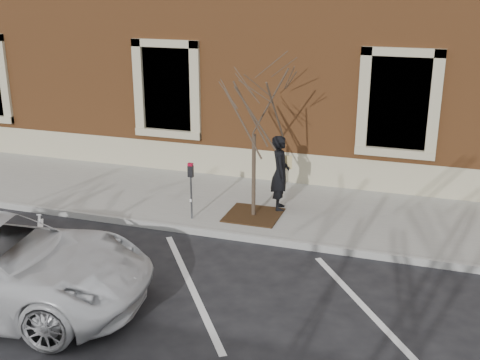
% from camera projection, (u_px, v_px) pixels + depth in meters
% --- Properties ---
extents(ground, '(120.00, 120.00, 0.00)m').
position_uv_depth(ground, '(231.00, 238.00, 12.72)').
color(ground, '#28282B').
rests_on(ground, ground).
extents(sidewalk_near, '(40.00, 3.50, 0.15)m').
position_uv_depth(sidewalk_near, '(255.00, 206.00, 14.27)').
color(sidewalk_near, '#A09F96').
rests_on(sidewalk_near, ground).
extents(curb_near, '(40.00, 0.12, 0.15)m').
position_uv_depth(curb_near, '(230.00, 235.00, 12.65)').
color(curb_near, '#9E9E99').
rests_on(curb_near, ground).
extents(parking_stripes, '(28.00, 4.40, 0.01)m').
position_uv_depth(parking_stripes, '(191.00, 286.00, 10.74)').
color(parking_stripes, silver).
rests_on(parking_stripes, ground).
extents(building_civic, '(40.00, 8.62, 8.00)m').
position_uv_depth(building_civic, '(313.00, 19.00, 18.40)').
color(building_civic, brown).
rests_on(building_civic, ground).
extents(man, '(0.58, 0.73, 1.75)m').
position_uv_depth(man, '(280.00, 173.00, 13.61)').
color(man, black).
rests_on(man, sidewalk_near).
extents(parking_meter, '(0.12, 0.09, 1.28)m').
position_uv_depth(parking_meter, '(191.00, 180.00, 13.07)').
color(parking_meter, '#595B60').
rests_on(parking_meter, sidewalk_near).
extents(tree_grate, '(1.19, 1.19, 0.03)m').
position_uv_depth(tree_grate, '(253.00, 215.00, 13.50)').
color(tree_grate, '#3A2412').
rests_on(tree_grate, sidewalk_near).
extents(sapling, '(2.06, 2.06, 3.43)m').
position_uv_depth(sapling, '(254.00, 111.00, 12.73)').
color(sapling, brown).
rests_on(sapling, sidewalk_near).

